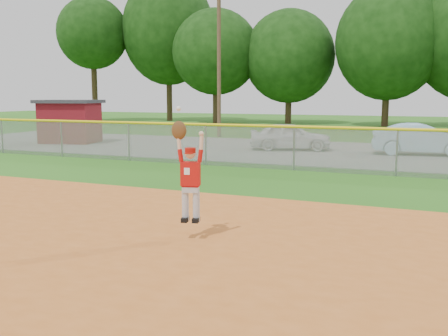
# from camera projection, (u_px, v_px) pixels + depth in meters

# --- Properties ---
(ground) EXTENTS (120.00, 120.00, 0.00)m
(ground) POSITION_uv_depth(u_px,v_px,m) (132.00, 255.00, 8.03)
(ground) COLOR #276116
(ground) RESTS_ON ground
(parking_strip) EXTENTS (44.00, 10.00, 0.03)m
(parking_strip) POSITION_uv_depth(u_px,v_px,m) (328.00, 152.00, 22.62)
(parking_strip) COLOR slate
(parking_strip) RESTS_ON ground
(car_white_a) EXTENTS (4.05, 2.55, 1.29)m
(car_white_a) POSITION_uv_depth(u_px,v_px,m) (290.00, 136.00, 23.29)
(car_white_a) COLOR white
(car_white_a) RESTS_ON parking_strip
(car_blue) EXTENTS (4.23, 1.97, 1.34)m
(car_blue) POSITION_uv_depth(u_px,v_px,m) (421.00, 139.00, 21.31)
(car_blue) COLOR #9BCAE7
(car_blue) RESTS_ON parking_strip
(utility_shed) EXTENTS (3.55, 3.03, 2.32)m
(utility_shed) POSITION_uv_depth(u_px,v_px,m) (70.00, 121.00, 26.82)
(utility_shed) COLOR #610D14
(utility_shed) RESTS_ON ground
(outfield_fence) EXTENTS (40.06, 0.10, 1.55)m
(outfield_fence) POSITION_uv_depth(u_px,v_px,m) (294.00, 145.00, 17.02)
(outfield_fence) COLOR gray
(outfield_fence) RESTS_ON ground
(power_lines) EXTENTS (19.40, 0.24, 9.00)m
(power_lines) POSITION_uv_depth(u_px,v_px,m) (371.00, 56.00, 27.03)
(power_lines) COLOR #4C3823
(power_lines) RESTS_ON ground
(tree_line) EXTENTS (62.37, 13.00, 14.43)m
(tree_line) POSITION_uv_depth(u_px,v_px,m) (395.00, 35.00, 41.14)
(tree_line) COLOR #422D1C
(tree_line) RESTS_ON ground
(ballplayer) EXTENTS (0.59, 0.30, 2.02)m
(ballplayer) POSITION_uv_depth(u_px,v_px,m) (189.00, 172.00, 8.66)
(ballplayer) COLOR silver
(ballplayer) RESTS_ON ground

